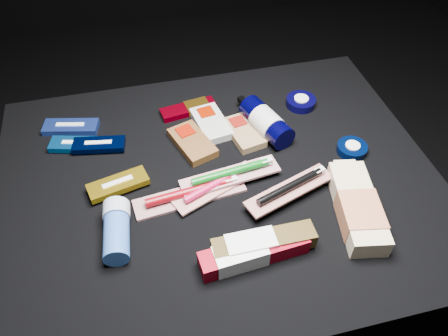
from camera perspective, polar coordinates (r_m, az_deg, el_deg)
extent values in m
plane|color=black|center=(1.30, -0.55, -13.18)|extent=(3.00, 3.00, 0.00)
cube|color=black|center=(1.13, -0.62, -8.12)|extent=(0.98, 0.78, 0.40)
cube|color=#2440A8|center=(1.15, -19.37, 5.08)|extent=(0.14, 0.08, 0.02)
cube|color=beige|center=(1.15, -19.38, 5.11)|extent=(0.07, 0.03, 0.02)
cube|color=#0A5099|center=(1.10, -18.74, 2.92)|extent=(0.13, 0.08, 0.01)
cube|color=white|center=(1.10, -18.75, 2.95)|extent=(0.06, 0.03, 0.02)
cube|color=black|center=(1.08, -16.02, 2.94)|extent=(0.13, 0.07, 0.01)
cube|color=white|center=(1.08, -16.03, 2.97)|extent=(0.06, 0.02, 0.02)
cube|color=#B18C14|center=(0.97, -13.66, -2.08)|extent=(0.14, 0.08, 0.02)
cube|color=silver|center=(0.97, -13.67, -2.04)|extent=(0.07, 0.03, 0.02)
cube|color=brown|center=(1.04, -4.15, 3.32)|extent=(0.11, 0.15, 0.02)
cube|color=#7D0E03|center=(1.07, -5.05, 4.45)|extent=(0.05, 0.05, 0.02)
cube|color=#AEAFA8|center=(1.09, -1.69, 5.84)|extent=(0.09, 0.14, 0.02)
cube|color=#731200|center=(1.12, -2.34, 6.95)|extent=(0.04, 0.04, 0.02)
cube|color=olive|center=(1.07, 2.58, 4.64)|extent=(0.09, 0.13, 0.02)
cube|color=maroon|center=(1.09, 1.82, 5.72)|extent=(0.04, 0.04, 0.02)
cube|color=maroon|center=(1.14, -4.67, 7.66)|extent=(0.15, 0.07, 0.02)
cube|color=#A6731C|center=(1.15, -3.52, 8.01)|extent=(0.07, 0.06, 0.02)
cylinder|color=black|center=(1.07, 5.55, 6.00)|extent=(0.10, 0.16, 0.06)
cylinder|color=#BBBBB7|center=(1.07, 5.62, 5.89)|extent=(0.08, 0.08, 0.06)
cylinder|color=black|center=(1.12, 3.02, 8.44)|extent=(0.03, 0.03, 0.02)
cube|color=black|center=(1.14, 2.46, 8.74)|extent=(0.02, 0.03, 0.01)
cylinder|color=black|center=(1.18, 10.00, 8.49)|extent=(0.08, 0.08, 0.02)
cylinder|color=silver|center=(1.18, 10.01, 8.55)|extent=(0.04, 0.04, 0.02)
cylinder|color=black|center=(1.07, 16.37, 2.44)|extent=(0.07, 0.07, 0.02)
cylinder|color=white|center=(1.07, 16.38, 2.50)|extent=(0.03, 0.03, 0.02)
cube|color=beige|center=(0.94, 16.97, -4.87)|extent=(0.11, 0.23, 0.04)
cube|color=#B66B45|center=(0.92, 17.36, -5.93)|extent=(0.10, 0.11, 0.05)
cube|color=beige|center=(1.00, 15.42, -0.05)|extent=(0.05, 0.03, 0.03)
cylinder|color=#2C56A2|center=(0.87, -13.87, -8.83)|extent=(0.06, 0.10, 0.05)
cylinder|color=#97A5B8|center=(0.91, -13.87, -5.50)|extent=(0.06, 0.04, 0.05)
cube|color=#B8B0AC|center=(0.94, -4.47, -3.64)|extent=(0.25, 0.08, 0.01)
cylinder|color=#67050B|center=(0.93, -4.52, -3.09)|extent=(0.19, 0.04, 0.02)
cube|color=silver|center=(0.95, 0.87, -1.58)|extent=(0.03, 0.02, 0.01)
cube|color=beige|center=(0.95, -1.11, -2.54)|extent=(0.20, 0.12, 0.01)
cylinder|color=#A9113D|center=(0.94, -1.12, -2.08)|extent=(0.15, 0.08, 0.02)
cube|color=white|center=(0.97, 2.59, 0.00)|extent=(0.03, 0.02, 0.01)
cube|color=silver|center=(0.96, 0.83, -1.05)|extent=(0.23, 0.08, 0.01)
cylinder|color=#065110|center=(0.95, 0.84, -0.53)|extent=(0.18, 0.04, 0.02)
cube|color=silver|center=(0.97, 5.56, 0.85)|extent=(0.03, 0.02, 0.01)
cube|color=#A49D99|center=(0.93, 8.54, -2.87)|extent=(0.21, 0.11, 0.01)
cylinder|color=black|center=(0.92, 8.62, -2.39)|extent=(0.16, 0.07, 0.02)
cube|color=silver|center=(0.96, 12.33, -0.39)|extent=(0.03, 0.02, 0.01)
cube|color=maroon|center=(0.84, 3.95, -10.96)|extent=(0.21, 0.06, 0.04)
cube|color=silver|center=(0.83, 2.14, -11.43)|extent=(0.10, 0.06, 0.04)
cube|color=#392A0C|center=(0.85, 5.22, -9.77)|extent=(0.20, 0.04, 0.04)
cube|color=silver|center=(0.84, 3.49, -10.08)|extent=(0.09, 0.05, 0.04)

